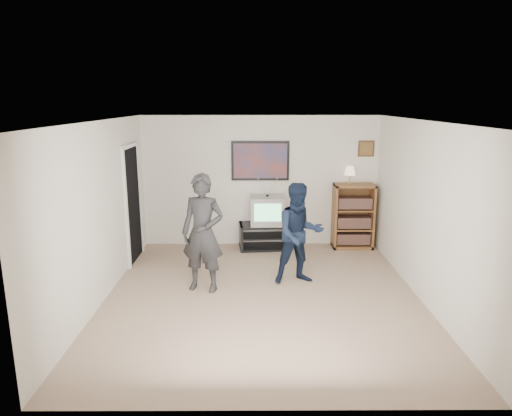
{
  "coord_description": "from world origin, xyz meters",
  "views": [
    {
      "loc": [
        -0.12,
        -6.13,
        2.76
      ],
      "look_at": [
        -0.09,
        0.7,
        1.15
      ],
      "focal_mm": 32.0,
      "sensor_mm": 36.0,
      "label": 1
    }
  ],
  "objects_px": {
    "crt_television": "(267,210)",
    "person_short": "(299,234)",
    "person_tall": "(203,233)",
    "bookshelf": "(353,216)",
    "media_stand": "(265,236)"
  },
  "relations": [
    {
      "from": "person_tall",
      "to": "person_short",
      "type": "bearing_deg",
      "value": 25.19
    },
    {
      "from": "media_stand",
      "to": "person_tall",
      "type": "xyz_separation_m",
      "value": [
        -0.95,
        -1.96,
        0.64
      ]
    },
    {
      "from": "crt_television",
      "to": "person_short",
      "type": "distance_m",
      "value": 1.75
    },
    {
      "from": "person_short",
      "to": "bookshelf",
      "type": "bearing_deg",
      "value": 43.7
    },
    {
      "from": "crt_television",
      "to": "person_tall",
      "type": "relative_size",
      "value": 0.36
    },
    {
      "from": "bookshelf",
      "to": "person_short",
      "type": "height_order",
      "value": "person_short"
    },
    {
      "from": "crt_television",
      "to": "person_tall",
      "type": "height_order",
      "value": "person_tall"
    },
    {
      "from": "media_stand",
      "to": "person_short",
      "type": "relative_size",
      "value": 0.64
    },
    {
      "from": "bookshelf",
      "to": "person_short",
      "type": "bearing_deg",
      "value": -124.55
    },
    {
      "from": "bookshelf",
      "to": "person_tall",
      "type": "xyz_separation_m",
      "value": [
        -2.64,
        -2.01,
        0.26
      ]
    },
    {
      "from": "crt_television",
      "to": "bookshelf",
      "type": "height_order",
      "value": "bookshelf"
    },
    {
      "from": "media_stand",
      "to": "person_short",
      "type": "xyz_separation_m",
      "value": [
        0.49,
        -1.69,
        0.54
      ]
    },
    {
      "from": "media_stand",
      "to": "crt_television",
      "type": "height_order",
      "value": "crt_television"
    },
    {
      "from": "person_short",
      "to": "person_tall",
      "type": "bearing_deg",
      "value": 179.05
    },
    {
      "from": "media_stand",
      "to": "person_tall",
      "type": "height_order",
      "value": "person_tall"
    }
  ]
}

